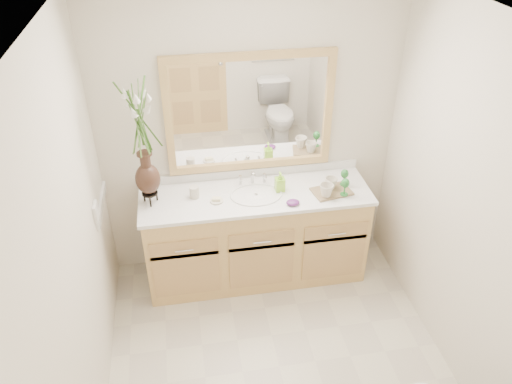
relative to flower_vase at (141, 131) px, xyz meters
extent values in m
plane|color=beige|center=(0.82, -1.03, -1.45)|extent=(2.60, 2.60, 0.00)
cube|color=white|center=(0.82, -1.03, 0.95)|extent=(2.40, 2.60, 0.02)
cube|color=silver|center=(0.82, 0.27, -0.25)|extent=(2.40, 0.02, 2.40)
cube|color=silver|center=(-0.38, -1.03, -0.25)|extent=(0.02, 2.60, 2.40)
cube|color=silver|center=(2.02, -1.03, -0.25)|extent=(0.02, 2.60, 2.40)
cube|color=tan|center=(0.82, -0.02, -1.05)|extent=(1.80, 0.55, 0.80)
cube|color=white|center=(0.82, -0.02, -0.63)|extent=(1.84, 0.57, 0.03)
ellipsoid|color=white|center=(0.82, -0.04, -0.67)|extent=(0.38, 0.30, 0.12)
cylinder|color=silver|center=(0.82, 0.14, -0.56)|extent=(0.02, 0.02, 0.11)
cylinder|color=silver|center=(0.72, 0.14, -0.58)|extent=(0.02, 0.02, 0.08)
cylinder|color=silver|center=(0.92, 0.14, -0.58)|extent=(0.02, 0.02, 0.08)
cube|color=white|center=(0.82, 0.25, -0.04)|extent=(1.20, 0.01, 0.85)
cube|color=tan|center=(0.82, 0.24, 0.41)|extent=(1.32, 0.04, 0.06)
cube|color=tan|center=(0.82, 0.24, -0.50)|extent=(1.32, 0.04, 0.06)
cube|color=tan|center=(0.19, 0.24, -0.04)|extent=(0.06, 0.04, 0.85)
cube|color=tan|center=(1.45, 0.24, -0.04)|extent=(0.06, 0.04, 0.85)
cube|color=white|center=(-0.37, -0.27, -0.47)|extent=(0.02, 0.12, 0.12)
cylinder|color=black|center=(0.00, 0.00, -0.53)|extent=(0.12, 0.12, 0.01)
ellipsoid|color=#321E16|center=(0.00, 0.00, -0.40)|extent=(0.19, 0.19, 0.24)
cylinder|color=#321E16|center=(0.00, 0.00, -0.25)|extent=(0.08, 0.08, 0.11)
cylinder|color=#4C7A33|center=(0.00, 0.00, 0.04)|extent=(0.07, 0.07, 0.44)
cylinder|color=beige|center=(0.34, 0.02, -0.57)|extent=(0.07, 0.07, 0.10)
cylinder|color=beige|center=(0.50, -0.07, -0.61)|extent=(0.11, 0.11, 0.01)
cube|color=beige|center=(0.50, -0.07, -0.59)|extent=(0.07, 0.05, 0.02)
imported|color=#92DB33|center=(1.02, 0.00, -0.54)|extent=(0.07, 0.07, 0.15)
ellipsoid|color=#5C2369|center=(1.08, -0.21, -0.60)|extent=(0.12, 0.11, 0.04)
cube|color=olive|center=(1.42, -0.10, -0.61)|extent=(0.33, 0.25, 0.02)
imported|color=beige|center=(1.36, -0.16, -0.55)|extent=(0.13, 0.13, 0.11)
imported|color=beige|center=(1.42, -0.06, -0.55)|extent=(0.13, 0.13, 0.10)
cylinder|color=#27762F|center=(1.50, -0.17, -0.60)|extent=(0.06, 0.06, 0.01)
cylinder|color=#27762F|center=(1.50, -0.17, -0.55)|extent=(0.01, 0.01, 0.09)
ellipsoid|color=#27762F|center=(1.50, -0.17, -0.49)|extent=(0.07, 0.07, 0.08)
cylinder|color=#27762F|center=(1.54, -0.03, -0.60)|extent=(0.06, 0.06, 0.01)
cylinder|color=#27762F|center=(1.54, -0.03, -0.55)|extent=(0.01, 0.01, 0.09)
ellipsoid|color=#27762F|center=(1.54, -0.03, -0.50)|extent=(0.06, 0.06, 0.07)
camera|label=1|loc=(0.27, -3.27, 1.57)|focal=35.00mm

